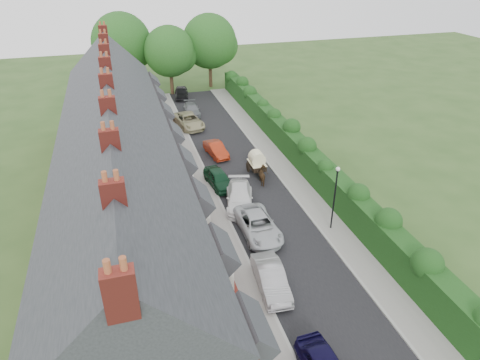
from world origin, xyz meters
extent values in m
plane|color=#2D4C1E|center=(0.00, 0.00, 0.00)|extent=(140.00, 140.00, 0.00)
cube|color=black|center=(-0.50, 11.00, 0.01)|extent=(6.00, 58.00, 0.02)
cube|color=gray|center=(3.60, 11.00, 0.06)|extent=(2.20, 58.00, 0.12)
cube|color=gray|center=(-4.35, 11.00, 0.06)|extent=(1.70, 58.00, 0.12)
cube|color=#989993|center=(2.55, 11.00, 0.07)|extent=(0.18, 58.00, 0.13)
cube|color=#989993|center=(-3.55, 11.00, 0.07)|extent=(0.18, 58.00, 0.13)
cube|color=#193912|center=(5.40, 11.00, 1.25)|extent=(1.50, 58.00, 2.50)
cube|color=brown|center=(-11.00, 10.00, 3.25)|extent=(8.00, 40.00, 6.50)
cube|color=#24262B|center=(-11.00, 10.00, 6.50)|extent=(8.00, 40.20, 8.00)
cube|color=black|center=(-6.28, -8.10, 3.80)|extent=(0.06, 1.80, 1.60)
cube|color=#24262B|center=(-6.80, -8.10, 5.60)|extent=(1.70, 2.60, 1.70)
cube|color=white|center=(-6.95, -6.10, 4.40)|extent=(0.12, 1.20, 1.60)
cube|color=white|center=(-6.65, -3.10, 2.60)|extent=(0.70, 2.40, 5.20)
cube|color=black|center=(-6.28, -3.10, 1.40)|extent=(0.06, 1.80, 1.60)
cube|color=black|center=(-6.28, -3.10, 3.80)|extent=(0.06, 1.80, 1.60)
cube|color=#24262B|center=(-6.80, -3.10, 5.60)|extent=(1.70, 2.60, 1.70)
cube|color=#3F2D2D|center=(-6.96, -1.00, 1.05)|extent=(0.08, 0.90, 2.10)
cube|color=white|center=(-6.95, -1.10, 4.40)|extent=(0.12, 1.20, 1.60)
cube|color=white|center=(-6.65, 1.90, 2.60)|extent=(0.70, 2.40, 5.20)
cube|color=black|center=(-6.28, 1.90, 1.40)|extent=(0.06, 1.80, 1.60)
cube|color=black|center=(-6.28, 1.90, 3.80)|extent=(0.06, 1.80, 1.60)
cube|color=#24262B|center=(-6.80, 1.90, 5.60)|extent=(1.70, 2.60, 1.70)
cube|color=#3F2D2D|center=(-6.96, 4.00, 1.05)|extent=(0.08, 0.90, 2.10)
cube|color=white|center=(-6.95, 3.90, 4.40)|extent=(0.12, 1.20, 1.60)
cube|color=white|center=(-6.65, 6.90, 2.60)|extent=(0.70, 2.40, 5.20)
cube|color=black|center=(-6.28, 6.90, 1.40)|extent=(0.06, 1.80, 1.60)
cube|color=black|center=(-6.28, 6.90, 3.80)|extent=(0.06, 1.80, 1.60)
cube|color=#24262B|center=(-6.80, 6.90, 5.60)|extent=(1.70, 2.60, 1.70)
cube|color=#3F2D2D|center=(-6.96, 9.00, 1.05)|extent=(0.08, 0.90, 2.10)
cube|color=white|center=(-6.95, 8.90, 4.40)|extent=(0.12, 1.20, 1.60)
cube|color=white|center=(-6.65, 11.90, 2.60)|extent=(0.70, 2.40, 5.20)
cube|color=black|center=(-6.28, 11.90, 1.40)|extent=(0.06, 1.80, 1.60)
cube|color=black|center=(-6.28, 11.90, 3.80)|extent=(0.06, 1.80, 1.60)
cube|color=#24262B|center=(-6.80, 11.90, 5.60)|extent=(1.70, 2.60, 1.70)
cube|color=#3F2D2D|center=(-6.96, 14.00, 1.05)|extent=(0.08, 0.90, 2.10)
cube|color=white|center=(-6.95, 13.90, 4.40)|extent=(0.12, 1.20, 1.60)
cube|color=white|center=(-6.65, 16.90, 2.60)|extent=(0.70, 2.40, 5.20)
cube|color=black|center=(-6.28, 16.90, 1.40)|extent=(0.06, 1.80, 1.60)
cube|color=black|center=(-6.28, 16.90, 3.80)|extent=(0.06, 1.80, 1.60)
cube|color=#24262B|center=(-6.80, 16.90, 5.60)|extent=(1.70, 2.60, 1.70)
cube|color=#3F2D2D|center=(-6.96, 19.00, 1.05)|extent=(0.08, 0.90, 2.10)
cube|color=white|center=(-6.95, 18.90, 4.40)|extent=(0.12, 1.20, 1.60)
cube|color=white|center=(-6.65, 21.90, 2.60)|extent=(0.70, 2.40, 5.20)
cube|color=black|center=(-6.28, 21.90, 1.40)|extent=(0.06, 1.80, 1.60)
cube|color=black|center=(-6.28, 21.90, 3.80)|extent=(0.06, 1.80, 1.60)
cube|color=#24262B|center=(-6.80, 21.90, 5.60)|extent=(1.70, 2.60, 1.70)
cube|color=#3F2D2D|center=(-6.96, 24.00, 1.05)|extent=(0.08, 0.90, 2.10)
cube|color=white|center=(-6.95, 23.90, 4.40)|extent=(0.12, 1.20, 1.60)
cube|color=white|center=(-6.65, 26.90, 2.60)|extent=(0.70, 2.40, 5.20)
cube|color=black|center=(-6.28, 26.90, 1.40)|extent=(0.06, 1.80, 1.60)
cube|color=black|center=(-6.28, 26.90, 3.80)|extent=(0.06, 1.80, 1.60)
cube|color=#24262B|center=(-6.80, 26.90, 5.60)|extent=(1.70, 2.60, 1.70)
cube|color=#3F2D2D|center=(-6.96, 29.00, 1.05)|extent=(0.08, 0.90, 2.10)
cube|color=white|center=(-6.95, 28.90, 4.40)|extent=(0.12, 1.20, 1.60)
cube|color=maroon|center=(-11.00, -10.00, 10.30)|extent=(0.90, 0.50, 1.60)
cylinder|color=#974D2D|center=(-11.20, -10.00, 11.25)|extent=(0.20, 0.20, 0.50)
cylinder|color=#974D2D|center=(-10.80, -10.00, 11.25)|extent=(0.20, 0.20, 0.50)
cube|color=maroon|center=(-11.00, -5.00, 10.30)|extent=(0.90, 0.50, 1.60)
cylinder|color=#974D2D|center=(-11.20, -5.00, 11.25)|extent=(0.20, 0.20, 0.50)
cylinder|color=#974D2D|center=(-10.80, -5.00, 11.25)|extent=(0.20, 0.20, 0.50)
cube|color=maroon|center=(-11.00, 0.00, 10.30)|extent=(0.90, 0.50, 1.60)
cylinder|color=#974D2D|center=(-11.20, 0.00, 11.25)|extent=(0.20, 0.20, 0.50)
cylinder|color=#974D2D|center=(-10.80, 0.00, 11.25)|extent=(0.20, 0.20, 0.50)
cube|color=maroon|center=(-11.00, 5.00, 10.30)|extent=(0.90, 0.50, 1.60)
cylinder|color=#974D2D|center=(-11.20, 5.00, 11.25)|extent=(0.20, 0.20, 0.50)
cylinder|color=#974D2D|center=(-10.80, 5.00, 11.25)|extent=(0.20, 0.20, 0.50)
cube|color=maroon|center=(-11.00, 10.00, 10.30)|extent=(0.90, 0.50, 1.60)
cylinder|color=#974D2D|center=(-11.20, 10.00, 11.25)|extent=(0.20, 0.20, 0.50)
cylinder|color=#974D2D|center=(-10.80, 10.00, 11.25)|extent=(0.20, 0.20, 0.50)
cube|color=maroon|center=(-11.00, 15.00, 10.30)|extent=(0.90, 0.50, 1.60)
cylinder|color=#974D2D|center=(-11.20, 15.00, 11.25)|extent=(0.20, 0.20, 0.50)
cylinder|color=#974D2D|center=(-10.80, 15.00, 11.25)|extent=(0.20, 0.20, 0.50)
cube|color=maroon|center=(-11.00, 20.00, 10.30)|extent=(0.90, 0.50, 1.60)
cylinder|color=#974D2D|center=(-11.20, 20.00, 11.25)|extent=(0.20, 0.20, 0.50)
cylinder|color=#974D2D|center=(-10.80, 20.00, 11.25)|extent=(0.20, 0.20, 0.50)
cube|color=maroon|center=(-11.00, 25.00, 10.30)|extent=(0.90, 0.50, 1.60)
cylinder|color=#974D2D|center=(-11.20, 25.00, 11.25)|extent=(0.20, 0.20, 0.50)
cylinder|color=#974D2D|center=(-10.80, 25.00, 11.25)|extent=(0.20, 0.20, 0.50)
cube|color=maroon|center=(-11.00, 30.00, 10.30)|extent=(0.90, 0.50, 1.60)
cylinder|color=#974D2D|center=(-11.20, 30.00, 11.25)|extent=(0.20, 0.20, 0.50)
cylinder|color=#974D2D|center=(-10.80, 30.00, 11.25)|extent=(0.20, 0.20, 0.50)
cube|color=maroon|center=(-5.35, -2.50, 0.45)|extent=(0.30, 4.70, 0.90)
cube|color=maroon|center=(-5.35, 2.50, 0.45)|extent=(0.30, 4.70, 0.90)
cube|color=maroon|center=(-5.35, 7.50, 0.45)|extent=(0.30, 4.70, 0.90)
cube|color=maroon|center=(-5.35, 12.50, 0.45)|extent=(0.30, 4.70, 0.90)
cube|color=maroon|center=(-5.35, 17.50, 0.45)|extent=(0.30, 4.70, 0.90)
cube|color=maroon|center=(-5.35, 22.50, 0.45)|extent=(0.30, 4.70, 0.90)
cube|color=maroon|center=(-5.35, 27.50, 0.45)|extent=(0.30, 4.70, 0.90)
cube|color=maroon|center=(-5.35, -5.00, 0.55)|extent=(0.35, 0.35, 1.10)
cube|color=maroon|center=(-5.35, 0.00, 0.55)|extent=(0.35, 0.35, 1.10)
cube|color=maroon|center=(-5.35, 5.00, 0.55)|extent=(0.35, 0.35, 1.10)
cube|color=maroon|center=(-5.35, 10.00, 0.55)|extent=(0.35, 0.35, 1.10)
cube|color=maroon|center=(-5.35, 15.00, 0.55)|extent=(0.35, 0.35, 1.10)
cube|color=maroon|center=(-5.35, 20.00, 0.55)|extent=(0.35, 0.35, 1.10)
cube|color=maroon|center=(-5.35, 25.00, 0.55)|extent=(0.35, 0.35, 1.10)
cube|color=maroon|center=(-5.35, 30.00, 0.55)|extent=(0.35, 0.35, 1.10)
cylinder|color=black|center=(3.40, 4.00, 2.40)|extent=(0.12, 0.12, 4.80)
cylinder|color=black|center=(3.40, 4.00, 4.85)|extent=(0.20, 0.20, 0.10)
sphere|color=silver|center=(3.40, 4.00, 5.00)|extent=(0.32, 0.32, 0.32)
cylinder|color=#332316|center=(-3.00, 40.00, 2.38)|extent=(0.50, 0.50, 4.75)
sphere|color=#1D4517|center=(-3.00, 40.00, 5.89)|extent=(6.80, 6.80, 6.80)
sphere|color=#1D4517|center=(-1.64, 40.30, 5.23)|extent=(4.76, 4.76, 4.76)
cylinder|color=#332316|center=(3.00, 42.00, 2.62)|extent=(0.50, 0.50, 5.25)
sphere|color=#1D4517|center=(3.00, 42.00, 6.51)|extent=(7.60, 7.60, 7.60)
sphere|color=#1D4517|center=(4.52, 42.30, 5.78)|extent=(5.32, 5.32, 5.32)
cylinder|color=#332316|center=(-9.00, 43.00, 2.75)|extent=(0.50, 0.50, 5.50)
sphere|color=#1D4517|center=(-9.00, 43.00, 6.82)|extent=(8.00, 8.00, 8.00)
sphere|color=#1D4517|center=(-7.40, 43.30, 6.05)|extent=(5.60, 5.60, 5.60)
imported|color=#99989D|center=(-2.98, -0.60, 0.74)|extent=(1.91, 4.61, 1.48)
imported|color=silver|center=(-1.96, 4.95, 0.74)|extent=(2.56, 5.39, 1.48)
imported|color=white|center=(-2.16, 9.03, 0.75)|extent=(3.35, 5.51, 1.49)
imported|color=#10371F|center=(-3.00, 12.60, 0.72)|extent=(2.25, 4.41, 1.44)
imported|color=#9F2911|center=(-1.79, 18.69, 0.65)|extent=(1.96, 4.13, 1.31)
imported|color=tan|center=(-3.00, 27.01, 0.75)|extent=(3.32, 5.70, 1.49)
imported|color=slate|center=(-1.91, 31.00, 0.64)|extent=(2.08, 4.52, 1.28)
imported|color=black|center=(-2.07, 37.81, 0.74)|extent=(2.41, 4.58, 1.48)
imported|color=#432D18|center=(0.89, 12.00, 0.74)|extent=(0.97, 1.82, 1.48)
cube|color=black|center=(0.89, 13.87, 0.86)|extent=(1.21, 2.02, 0.51)
cylinder|color=beige|center=(0.89, 13.87, 1.57)|extent=(1.31, 1.26, 1.31)
cube|color=beige|center=(0.89, 13.87, 1.11)|extent=(1.33, 2.07, 0.04)
cylinder|color=black|center=(0.24, 14.48, 0.45)|extent=(0.08, 0.91, 0.91)
cylinder|color=black|center=(1.55, 14.48, 0.45)|extent=(0.08, 0.91, 0.91)
cylinder|color=black|center=(0.54, 12.76, 0.91)|extent=(0.06, 1.82, 0.06)
cylinder|color=black|center=(1.25, 12.76, 0.91)|extent=(0.06, 1.82, 0.06)
camera|label=1|loc=(-10.32, -19.04, 18.45)|focal=32.00mm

